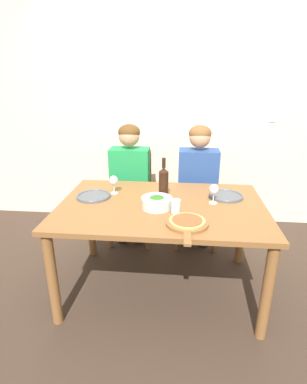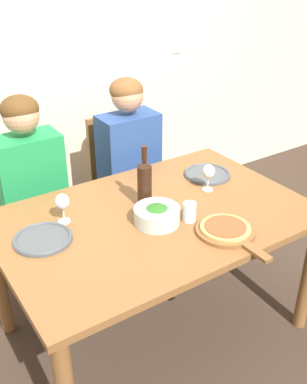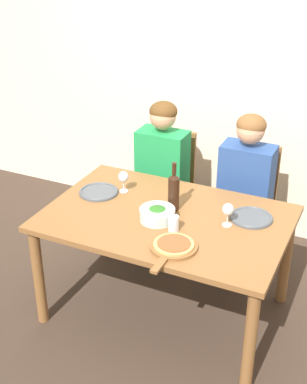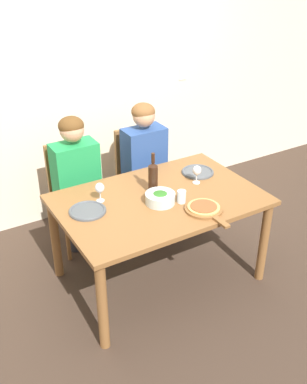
# 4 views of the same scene
# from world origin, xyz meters

# --- Properties ---
(ground_plane) EXTENTS (40.00, 40.00, 0.00)m
(ground_plane) POSITION_xyz_m (0.00, 0.00, 0.00)
(ground_plane) COLOR #3D2D23
(back_wall) EXTENTS (10.00, 0.06, 2.70)m
(back_wall) POSITION_xyz_m (0.00, 1.37, 1.35)
(back_wall) COLOR beige
(back_wall) RESTS_ON ground
(dining_table) EXTENTS (1.53, 1.01, 0.75)m
(dining_table) POSITION_xyz_m (0.00, 0.00, 0.66)
(dining_table) COLOR brown
(dining_table) RESTS_ON ground
(chair_left) EXTENTS (0.42, 0.42, 0.94)m
(chair_left) POSITION_xyz_m (-0.37, 0.86, 0.51)
(chair_left) COLOR brown
(chair_left) RESTS_ON ground
(chair_right) EXTENTS (0.42, 0.42, 0.94)m
(chair_right) POSITION_xyz_m (0.30, 0.86, 0.51)
(chair_right) COLOR brown
(chair_right) RESTS_ON ground
(person_woman) EXTENTS (0.47, 0.51, 1.23)m
(person_woman) POSITION_xyz_m (-0.37, 0.74, 0.74)
(person_woman) COLOR #28282D
(person_woman) RESTS_ON ground
(person_man) EXTENTS (0.47, 0.51, 1.23)m
(person_man) POSITION_xyz_m (0.30, 0.74, 0.74)
(person_man) COLOR #28282D
(person_man) RESTS_ON ground
(wine_bottle) EXTENTS (0.07, 0.07, 0.33)m
(wine_bottle) POSITION_xyz_m (0.01, 0.10, 0.89)
(wine_bottle) COLOR black
(wine_bottle) RESTS_ON dining_table
(broccoli_bowl) EXTENTS (0.22, 0.22, 0.09)m
(broccoli_bowl) POSITION_xyz_m (-0.03, -0.07, 0.79)
(broccoli_bowl) COLOR silver
(broccoli_bowl) RESTS_ON dining_table
(dinner_plate_left) EXTENTS (0.27, 0.27, 0.02)m
(dinner_plate_left) POSITION_xyz_m (-0.55, 0.09, 0.76)
(dinner_plate_left) COLOR #4C5156
(dinner_plate_left) RESTS_ON dining_table
(dinner_plate_right) EXTENTS (0.27, 0.27, 0.02)m
(dinner_plate_right) POSITION_xyz_m (0.50, 0.20, 0.76)
(dinner_plate_right) COLOR #4C5156
(dinner_plate_right) RESTS_ON dining_table
(pizza_on_board) EXTENTS (0.28, 0.42, 0.04)m
(pizza_on_board) POSITION_xyz_m (0.19, -0.32, 0.77)
(pizza_on_board) COLOR brown
(pizza_on_board) RESTS_ON dining_table
(wine_glass_left) EXTENTS (0.07, 0.07, 0.15)m
(wine_glass_left) POSITION_xyz_m (-0.40, 0.19, 0.86)
(wine_glass_left) COLOR silver
(wine_glass_left) RESTS_ON dining_table
(wine_glass_right) EXTENTS (0.07, 0.07, 0.15)m
(wine_glass_right) POSITION_xyz_m (0.38, 0.06, 0.86)
(wine_glass_right) COLOR silver
(wine_glass_right) RESTS_ON dining_table
(water_tumbler) EXTENTS (0.07, 0.07, 0.10)m
(water_tumbler) POSITION_xyz_m (0.11, -0.14, 0.80)
(water_tumbler) COLOR silver
(water_tumbler) RESTS_ON dining_table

